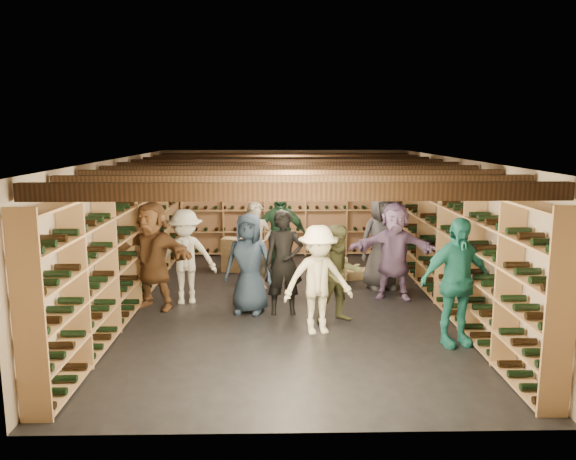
# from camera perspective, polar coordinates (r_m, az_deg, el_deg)

# --- Properties ---
(ground) EXTENTS (8.00, 8.00, 0.00)m
(ground) POSITION_cam_1_polar(r_m,az_deg,el_deg) (9.37, 0.07, -7.59)
(ground) COLOR black
(ground) RESTS_ON ground
(walls) EXTENTS (5.52, 8.02, 2.40)m
(walls) POSITION_cam_1_polar(r_m,az_deg,el_deg) (9.08, 0.07, -0.35)
(walls) COLOR tan
(walls) RESTS_ON ground
(ceiling) EXTENTS (5.50, 8.00, 0.01)m
(ceiling) POSITION_cam_1_polar(r_m,az_deg,el_deg) (8.94, 0.07, 7.24)
(ceiling) COLOR beige
(ceiling) RESTS_ON walls
(ceiling_joists) EXTENTS (5.40, 7.12, 0.18)m
(ceiling_joists) POSITION_cam_1_polar(r_m,az_deg,el_deg) (8.94, 0.07, 6.34)
(ceiling_joists) COLOR black
(ceiling_joists) RESTS_ON ground
(wine_rack_left) EXTENTS (0.32, 7.50, 2.15)m
(wine_rack_left) POSITION_cam_1_polar(r_m,az_deg,el_deg) (9.40, -15.79, -1.15)
(wine_rack_left) COLOR #AB7D53
(wine_rack_left) RESTS_ON ground
(wine_rack_right) EXTENTS (0.32, 7.50, 2.15)m
(wine_rack_right) POSITION_cam_1_polar(r_m,az_deg,el_deg) (9.51, 15.75, -1.02)
(wine_rack_right) COLOR #AB7D53
(wine_rack_right) RESTS_ON ground
(wine_rack_back) EXTENTS (4.70, 0.30, 2.15)m
(wine_rack_back) POSITION_cam_1_polar(r_m,az_deg,el_deg) (12.88, -0.30, 2.19)
(wine_rack_back) COLOR #AB7D53
(wine_rack_back) RESTS_ON ground
(crate_stack_left) EXTENTS (0.57, 0.45, 0.68)m
(crate_stack_left) POSITION_cam_1_polar(r_m,az_deg,el_deg) (11.51, -5.34, -2.52)
(crate_stack_left) COLOR tan
(crate_stack_left) RESTS_ON ground
(crate_stack_right) EXTENTS (0.55, 0.41, 0.51)m
(crate_stack_right) POSITION_cam_1_polar(r_m,az_deg,el_deg) (10.60, 4.42, -4.09)
(crate_stack_right) COLOR tan
(crate_stack_right) RESTS_ON ground
(crate_loose) EXTENTS (0.56, 0.42, 0.17)m
(crate_loose) POSITION_cam_1_polar(r_m,az_deg,el_deg) (11.05, 6.99, -4.45)
(crate_loose) COLOR tan
(crate_loose) RESTS_ON ground
(person_1) EXTENTS (0.62, 0.43, 1.64)m
(person_1) POSITION_cam_1_polar(r_m,az_deg,el_deg) (8.72, -0.41, -3.33)
(person_1) COLOR black
(person_1) RESTS_ON ground
(person_2) EXTENTS (0.85, 0.75, 1.48)m
(person_2) POSITION_cam_1_polar(r_m,az_deg,el_deg) (8.41, 5.26, -4.45)
(person_2) COLOR brown
(person_2) RESTS_ON ground
(person_3) EXTENTS (1.10, 0.76, 1.55)m
(person_3) POSITION_cam_1_polar(r_m,az_deg,el_deg) (7.91, 3.08, -5.09)
(person_3) COLOR beige
(person_3) RESTS_ON ground
(person_4) EXTENTS (1.08, 0.63, 1.73)m
(person_4) POSITION_cam_1_polar(r_m,az_deg,el_deg) (7.78, 16.70, -5.07)
(person_4) COLOR #217E76
(person_4) RESTS_ON ground
(person_5) EXTENTS (1.70, 1.12, 1.75)m
(person_5) POSITION_cam_1_polar(r_m,az_deg,el_deg) (9.23, -13.58, -2.51)
(person_5) COLOR brown
(person_5) RESTS_ON ground
(person_6) EXTENTS (0.88, 0.69, 1.59)m
(person_6) POSITION_cam_1_polar(r_m,az_deg,el_deg) (8.80, -3.98, -3.41)
(person_6) COLOR #1E2B3E
(person_6) RESTS_ON ground
(person_7) EXTENTS (0.68, 0.58, 1.59)m
(person_7) POSITION_cam_1_polar(r_m,az_deg,el_deg) (10.08, -3.20, -1.66)
(person_7) COLOR gray
(person_7) RESTS_ON ground
(person_9) EXTENTS (1.08, 0.71, 1.57)m
(person_9) POSITION_cam_1_polar(r_m,az_deg,el_deg) (9.43, -10.39, -2.69)
(person_9) COLOR beige
(person_9) RESTS_ON ground
(person_10) EXTENTS (1.06, 0.47, 1.79)m
(person_10) POSITION_cam_1_polar(r_m,az_deg,el_deg) (10.41, -0.86, -0.72)
(person_10) COLOR #20462F
(person_10) RESTS_ON ground
(person_11) EXTENTS (1.60, 0.75, 1.66)m
(person_11) POSITION_cam_1_polar(r_m,az_deg,el_deg) (9.67, 10.75, -2.11)
(person_11) COLOR #86689C
(person_11) RESTS_ON ground
(person_12) EXTENTS (0.98, 0.76, 1.76)m
(person_12) POSITION_cam_1_polar(r_m,az_deg,el_deg) (10.25, 9.54, -1.09)
(person_12) COLOR #38373D
(person_12) RESTS_ON ground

